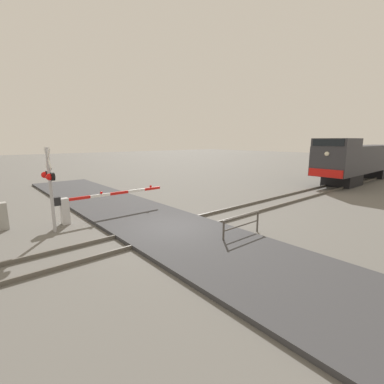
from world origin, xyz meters
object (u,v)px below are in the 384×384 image
object	(u,v)px
locomotive	(361,160)
crossing_signal	(49,181)
crossing_gate	(80,204)
utility_cabinet	(2,216)
guard_railing	(242,223)

from	to	relation	value
locomotive	crossing_signal	xyz separation A→B (m)	(-3.24, -27.12, 0.16)
locomotive	crossing_gate	distance (m)	26.00
locomotive	utility_cabinet	bearing A→B (deg)	-100.08
utility_cabinet	guard_railing	size ratio (longest dim) A/B	0.55
locomotive	crossing_gate	world-z (taller)	locomotive
locomotive	utility_cabinet	xyz separation A→B (m)	(-5.12, -28.79, -1.51)
guard_railing	locomotive	bearing A→B (deg)	96.95
guard_railing	utility_cabinet	bearing A→B (deg)	-135.93
crossing_gate	locomotive	bearing A→B (deg)	80.85
locomotive	utility_cabinet	world-z (taller)	locomotive
crossing_signal	crossing_gate	world-z (taller)	crossing_signal
crossing_signal	utility_cabinet	distance (m)	3.02
crossing_gate	utility_cabinet	bearing A→B (deg)	-107.44
locomotive	crossing_gate	size ratio (longest dim) A/B	2.70
crossing_gate	utility_cabinet	world-z (taller)	crossing_gate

